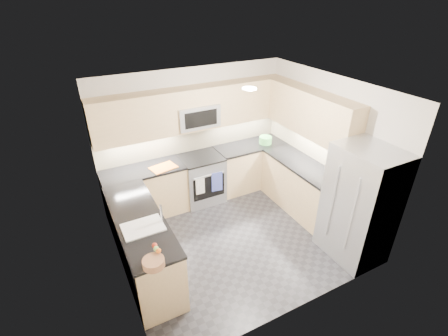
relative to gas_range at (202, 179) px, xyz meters
The scene contains 37 objects.
floor 1.35m from the gas_range, 90.00° to the right, with size 3.60×3.20×0.00m, color #232328.
ceiling 2.41m from the gas_range, 90.00° to the right, with size 3.60×3.20×0.02m, color beige.
wall_back 0.86m from the gas_range, 90.00° to the left, with size 3.60×0.02×2.50m, color beige.
wall_front 2.98m from the gas_range, 90.00° to the right, with size 3.60×0.02×2.50m, color beige.
wall_left 2.34m from the gas_range, 144.69° to the right, with size 0.02×3.20×2.50m, color beige.
wall_right 2.34m from the gas_range, 35.31° to the right, with size 0.02×3.20×2.50m, color beige.
base_cab_back_left 1.09m from the gas_range, behind, with size 1.42×0.60×0.90m, color #D5B580.
base_cab_back_right 1.09m from the gas_range, ahead, with size 1.42×0.60×0.90m, color #D5B580.
base_cab_right 1.88m from the gas_range, 36.87° to the right, with size 0.60×1.70×0.90m, color #D5B580.
base_cab_peninsula 1.97m from the gas_range, 139.64° to the right, with size 0.60×2.00×0.90m, color #D5B580.
countertop_back_left 1.19m from the gas_range, behind, with size 1.42×0.63×0.04m, color black.
countertop_back_right 1.19m from the gas_range, ahead, with size 1.42×0.63×0.04m, color black.
countertop_right 1.93m from the gas_range, 36.87° to the right, with size 0.63×1.70×0.04m, color black.
countertop_peninsula 2.02m from the gas_range, 139.64° to the right, with size 0.63×2.00×0.04m, color black.
upper_cab_back 1.38m from the gas_range, 90.00° to the left, with size 3.60×0.35×0.75m, color #D5B580.
upper_cab_right 2.35m from the gas_range, 31.61° to the right, with size 0.35×1.95×0.75m, color #D5B580.
backsplash_back 0.81m from the gas_range, 90.00° to the left, with size 3.60×0.01×0.51m, color #C0B18B.
backsplash_right 2.11m from the gas_range, 24.68° to the right, with size 0.01×2.30×0.51m, color #C0B18B.
gas_range is the anchor object (origin of this frame).
range_cooktop 0.46m from the gas_range, ahead, with size 0.76×0.65×0.03m, color black.
oven_door_glass 0.33m from the gas_range, 90.00° to the right, with size 0.62×0.02×0.45m, color black.
oven_handle 0.44m from the gas_range, 90.00° to the right, with size 0.02×0.02×0.60m, color #B2B5BA.
microwave 1.25m from the gas_range, 90.00° to the left, with size 0.76×0.40×0.40m, color #A4A6AC.
microwave_door 1.25m from the gas_range, 90.00° to the right, with size 0.60×0.01×0.28m, color black.
refrigerator 2.86m from the gas_range, 59.12° to the right, with size 0.70×0.90×1.80m, color #A7AAB0.
fridge_handle_left 2.86m from the gas_range, 67.48° to the right, with size 0.02×0.02×1.20m, color #B2B5BA.
fridge_handle_right 2.54m from the gas_range, 64.31° to the right, with size 0.02×0.02×1.20m, color #B2B5BA.
sink_basin 2.18m from the gas_range, 134.53° to the right, with size 0.52×0.38×0.16m, color white.
faucet 2.06m from the gas_range, 129.12° to the right, with size 0.03×0.03×0.28m, color silver.
utensil_bowl 1.50m from the gas_range, ahead, with size 0.25×0.25×0.14m, color green.
cutting_board 0.90m from the gas_range, behind, with size 0.43×0.30×0.01m, color orange.
fruit_basket 2.78m from the gas_range, 125.15° to the right, with size 0.25×0.25×0.09m, color #A5704D.
fruit_apple 2.60m from the gas_range, 126.20° to the right, with size 0.06×0.06×0.06m, color #A72613.
fruit_pear 2.65m from the gas_range, 125.39° to the right, with size 0.06×0.06×0.06m, color #73B64E.
dish_towel_check 0.43m from the gas_range, 117.29° to the right, with size 0.17×0.01×0.32m, color white.
dish_towel_blue 0.41m from the gas_range, 68.69° to the right, with size 0.21×0.02×0.39m, color #38449A.
fruit_orange 2.67m from the gas_range, 124.60° to the right, with size 0.06×0.06×0.06m, color orange.
Camera 1 is at (-2.10, -3.66, 3.66)m, focal length 26.00 mm.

